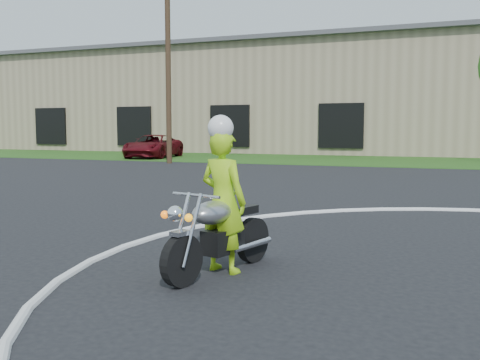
% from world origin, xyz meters
% --- Properties ---
extents(grass_strip, '(120.00, 10.00, 0.02)m').
position_xyz_m(grass_strip, '(0.00, 27.00, 0.01)').
color(grass_strip, '#1E4714').
rests_on(grass_strip, ground).
extents(primary_motorcycle, '(0.90, 2.02, 1.08)m').
position_xyz_m(primary_motorcycle, '(-4.06, 2.21, 0.53)').
color(primary_motorcycle, black).
rests_on(primary_motorcycle, ground).
extents(rider_primary_grp, '(0.76, 0.59, 2.01)m').
position_xyz_m(rider_primary_grp, '(-4.06, 2.35, 0.97)').
color(rider_primary_grp, '#9EDC17').
rests_on(rider_primary_grp, ground).
extents(pickup_grp, '(3.04, 5.43, 1.43)m').
position_xyz_m(pickup_grp, '(-18.46, 25.29, 0.72)').
color(pickup_grp, '#570A11').
rests_on(pickup_grp, ground).
extents(warehouse, '(41.00, 17.00, 8.30)m').
position_xyz_m(warehouse, '(-18.00, 39.99, 4.16)').
color(warehouse, tan).
rests_on(warehouse, ground).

